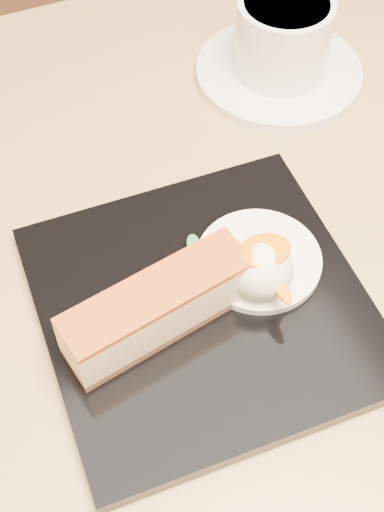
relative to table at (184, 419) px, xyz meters
name	(u,v)px	position (x,y,z in m)	size (l,w,h in m)	color
table	(184,419)	(0.00, 0.00, 0.00)	(0.80, 0.80, 0.72)	black
dessert_plate	(203,306)	(0.02, 0.01, 0.16)	(0.22, 0.22, 0.01)	black
cheesecake	(158,307)	(-0.02, 0.00, 0.19)	(0.14, 0.06, 0.04)	brown
cream_smear	(259,260)	(0.07, 0.02, 0.17)	(0.09, 0.09, 0.01)	white
ice_cream_scoop	(261,269)	(0.06, 0.00, 0.19)	(0.04, 0.04, 0.04)	white
mango_sauce	(264,251)	(0.06, 0.01, 0.21)	(0.04, 0.03, 0.01)	orange
mint_sprig	(208,243)	(0.04, 0.05, 0.17)	(0.04, 0.03, 0.00)	#2D893A
saucer	(279,72)	(0.18, 0.21, 0.16)	(0.15, 0.15, 0.01)	white
coffee_cup	(285,34)	(0.18, 0.21, 0.20)	(0.11, 0.08, 0.07)	white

